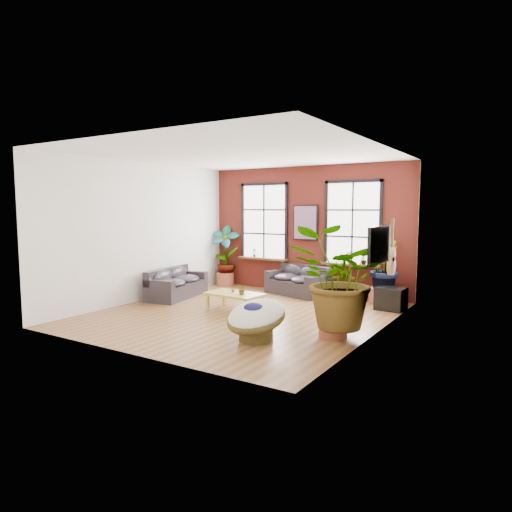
{
  "coord_description": "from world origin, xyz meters",
  "views": [
    {
      "loc": [
        5.53,
        -8.24,
        2.35
      ],
      "look_at": [
        0.0,
        0.6,
        1.25
      ],
      "focal_mm": 32.0,
      "sensor_mm": 36.0,
      "label": 1
    }
  ],
  "objects": [
    {
      "name": "sofa_left",
      "position": [
        -2.59,
        0.73,
        0.35
      ],
      "size": [
        1.18,
        2.07,
        0.77
      ],
      "rotation": [
        0.0,
        0.0,
        1.76
      ],
      "color": "#282229",
      "rests_on": "ground"
    },
    {
      "name": "floor_plant_back_right",
      "position": [
        2.28,
        2.79,
        0.9
      ],
      "size": [
        1.06,
        1.03,
        1.5
      ],
      "primitive_type": "imported",
      "rotation": [
        0.0,
        0.0,
        2.48
      ],
      "color": "#154F1E",
      "rests_on": "ground"
    },
    {
      "name": "papasan_chair",
      "position": [
        1.33,
        -1.52,
        0.41
      ],
      "size": [
        1.22,
        1.24,
        0.8
      ],
      "rotation": [
        0.0,
        0.0,
        -0.17
      ],
      "color": "brown",
      "rests_on": "ground"
    },
    {
      "name": "sill_plant_right",
      "position": [
        1.7,
        3.13,
        1.04
      ],
      "size": [
        0.19,
        0.19,
        0.27
      ],
      "primitive_type": "imported",
      "rotation": [
        0.0,
        0.0,
        3.49
      ],
      "color": "#154F1E",
      "rests_on": "room"
    },
    {
      "name": "media_box",
      "position": [
        2.68,
        2.21,
        0.26
      ],
      "size": [
        0.68,
        0.58,
        0.53
      ],
      "rotation": [
        0.0,
        0.0,
        -0.09
      ],
      "color": "black",
      "rests_on": "ground"
    },
    {
      "name": "table_plant",
      "position": [
        -0.09,
        0.15,
        0.53
      ],
      "size": [
        0.26,
        0.24,
        0.24
      ],
      "primitive_type": "imported",
      "rotation": [
        0.0,
        0.0,
        -0.28
      ],
      "color": "#154F1E",
      "rests_on": "coffee_table"
    },
    {
      "name": "pot_back_left",
      "position": [
        -2.57,
        2.94,
        0.19
      ],
      "size": [
        0.59,
        0.59,
        0.39
      ],
      "rotation": [
        0.0,
        0.0,
        -0.11
      ],
      "color": "brown",
      "rests_on": "ground"
    },
    {
      "name": "pot_mid",
      "position": [
        1.38,
        2.56,
        0.18
      ],
      "size": [
        0.59,
        0.59,
        0.36
      ],
      "rotation": [
        0.0,
        0.0,
        -0.22
      ],
      "color": "brown",
      "rests_on": "ground"
    },
    {
      "name": "floor_plant_mid",
      "position": [
        1.37,
        2.59,
        0.71
      ],
      "size": [
        0.78,
        0.78,
        1.15
      ],
      "primitive_type": "imported",
      "rotation": [
        0.0,
        0.0,
        4.97
      ],
      "color": "#154F1E",
      "rests_on": "ground"
    },
    {
      "name": "poster",
      "position": [
        0.0,
        3.18,
        1.95
      ],
      "size": [
        0.74,
        0.06,
        0.98
      ],
      "color": "black",
      "rests_on": "room"
    },
    {
      "name": "floor_plant_right_wall",
      "position": [
        2.46,
        -0.63,
        1.09
      ],
      "size": [
        2.18,
        2.09,
        1.86
      ],
      "primitive_type": "imported",
      "rotation": [
        0.0,
        0.0,
        3.66
      ],
      "color": "#154F1E",
      "rests_on": "ground"
    },
    {
      "name": "pot_right_wall",
      "position": [
        2.42,
        -0.62,
        0.19
      ],
      "size": [
        0.55,
        0.55,
        0.38
      ],
      "rotation": [
        0.0,
        0.0,
        0.06
      ],
      "color": "brown",
      "rests_on": "ground"
    },
    {
      "name": "floor_plant_back_left",
      "position": [
        -2.59,
        2.95,
        0.99
      ],
      "size": [
        1.02,
        0.82,
        1.69
      ],
      "primitive_type": "imported",
      "rotation": [
        0.0,
        0.0,
        0.28
      ],
      "color": "#154F1E",
      "rests_on": "ground"
    },
    {
      "name": "coffee_table",
      "position": [
        -0.34,
        0.22,
        0.36
      ],
      "size": [
        1.33,
        0.82,
        0.49
      ],
      "rotation": [
        0.0,
        0.0,
        -0.07
      ],
      "color": "#ABA73D",
      "rests_on": "ground"
    },
    {
      "name": "pot_back_right",
      "position": [
        2.25,
        2.77,
        0.19
      ],
      "size": [
        0.64,
        0.64,
        0.39
      ],
      "rotation": [
        0.0,
        0.0,
        -0.22
      ],
      "color": "brown",
      "rests_on": "ground"
    },
    {
      "name": "tv_wall_unit",
      "position": [
        2.93,
        0.6,
        1.54
      ],
      "size": [
        0.13,
        1.86,
        1.2
      ],
      "color": "black",
      "rests_on": "room"
    },
    {
      "name": "room",
      "position": [
        0.0,
        0.15,
        1.75
      ],
      "size": [
        6.04,
        6.54,
        3.54
      ],
      "color": "brown",
      "rests_on": "ground"
    },
    {
      "name": "sill_plant_left",
      "position": [
        -1.65,
        3.13,
        1.04
      ],
      "size": [
        0.17,
        0.17,
        0.27
      ],
      "primitive_type": "imported",
      "rotation": [
        0.0,
        0.0,
        0.79
      ],
      "color": "#154F1E",
      "rests_on": "room"
    },
    {
      "name": "sofa_back",
      "position": [
        -0.01,
        2.78,
        0.36
      ],
      "size": [
        1.9,
        1.32,
        0.79
      ],
      "rotation": [
        0.0,
        0.0,
        -0.3
      ],
      "color": "#282229",
      "rests_on": "ground"
    }
  ]
}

